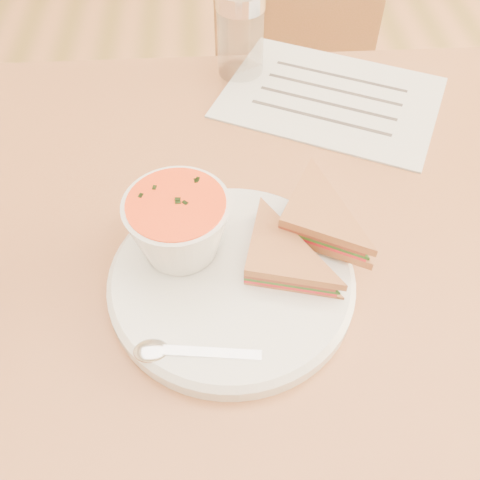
{
  "coord_description": "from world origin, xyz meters",
  "views": [
    {
      "loc": [
        -0.09,
        -0.4,
        1.21
      ],
      "look_at": [
        -0.07,
        -0.06,
        0.8
      ],
      "focal_mm": 40.0,
      "sensor_mm": 36.0,
      "label": 1
    }
  ],
  "objects_px": {
    "chair_far": "(293,112)",
    "condiment_shaker": "(241,33)",
    "dining_table": "(281,368)",
    "plate": "(232,281)",
    "soup_bowl": "(179,229)"
  },
  "relations": [
    {
      "from": "dining_table",
      "to": "condiment_shaker",
      "type": "bearing_deg",
      "value": 99.27
    },
    {
      "from": "plate",
      "to": "condiment_shaker",
      "type": "relative_size",
      "value": 2.04
    },
    {
      "from": "soup_bowl",
      "to": "condiment_shaker",
      "type": "bearing_deg",
      "value": 76.54
    },
    {
      "from": "dining_table",
      "to": "condiment_shaker",
      "type": "relative_size",
      "value": 8.05
    },
    {
      "from": "chair_far",
      "to": "condiment_shaker",
      "type": "xyz_separation_m",
      "value": [
        -0.14,
        -0.31,
        0.38
      ]
    },
    {
      "from": "chair_far",
      "to": "plate",
      "type": "distance_m",
      "value": 0.78
    },
    {
      "from": "chair_far",
      "to": "soup_bowl",
      "type": "distance_m",
      "value": 0.79
    },
    {
      "from": "plate",
      "to": "dining_table",
      "type": "bearing_deg",
      "value": 44.77
    },
    {
      "from": "plate",
      "to": "soup_bowl",
      "type": "height_order",
      "value": "soup_bowl"
    },
    {
      "from": "chair_far",
      "to": "plate",
      "type": "relative_size",
      "value": 3.44
    },
    {
      "from": "dining_table",
      "to": "chair_far",
      "type": "bearing_deg",
      "value": 81.3
    },
    {
      "from": "soup_bowl",
      "to": "dining_table",
      "type": "bearing_deg",
      "value": 19.03
    },
    {
      "from": "dining_table",
      "to": "soup_bowl",
      "type": "xyz_separation_m",
      "value": [
        -0.13,
        -0.05,
        0.43
      ]
    },
    {
      "from": "dining_table",
      "to": "plate",
      "type": "bearing_deg",
      "value": -135.23
    },
    {
      "from": "soup_bowl",
      "to": "condiment_shaker",
      "type": "distance_m",
      "value": 0.36
    }
  ]
}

